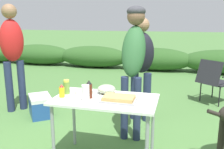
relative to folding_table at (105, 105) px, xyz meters
The scene contains 14 objects.
shrub_hedge 5.31m from the folding_table, 90.00° to the left, with size 14.40×0.90×0.70m.
folding_table is the anchor object (origin of this frame).
food_tray 0.20m from the folding_table, 17.55° to the right, with size 0.36×0.24×0.06m.
plate_stack 0.31m from the folding_table, 160.46° to the left, with size 0.21×0.21×0.04m, color white.
mixing_bowl 0.23m from the folding_table, 102.08° to the left, with size 0.21×0.21×0.10m, color #ADBC99.
paper_cup_stack 0.28m from the folding_table, 137.23° to the right, with size 0.08×0.08×0.17m, color white.
relish_jar 0.50m from the folding_table, behind, with size 0.07×0.07×0.16m.
bbq_sauce_bottle 0.24m from the folding_table, behind, with size 0.07×0.07×0.20m.
mustard_bottle 0.49m from the folding_table, behind, with size 0.06×0.06×0.14m.
standing_person_with_beanie 0.89m from the folding_table, 77.18° to the left, with size 0.31×0.48×1.73m.
standing_person_in_dark_puffer 1.34m from the folding_table, 81.73° to the left, with size 0.42×0.34×1.59m.
standing_person_in_gray_fleece 2.32m from the folding_table, 149.63° to the left, with size 0.46×0.48×1.81m.
camp_chair_green_behind_table 2.82m from the folding_table, 60.40° to the left, with size 0.73×0.75×0.83m.
cooler_box 1.82m from the folding_table, 144.41° to the left, with size 0.55×0.57×0.34m.
Camera 1 is at (0.73, -2.43, 1.57)m, focal length 40.00 mm.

